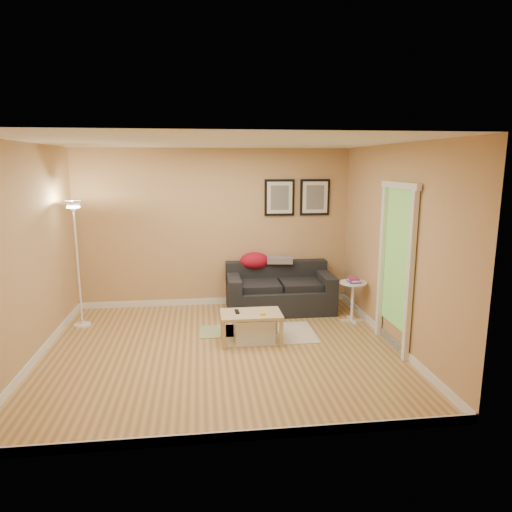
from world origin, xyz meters
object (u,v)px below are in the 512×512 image
(book_stack, at_px, (354,280))
(floor_lamp, at_px, (78,268))
(side_table, at_px, (352,302))
(coffee_table, at_px, (251,327))
(sofa, at_px, (280,288))
(storage_bin, at_px, (254,328))

(book_stack, distance_m, floor_lamp, 4.04)
(side_table, xyz_separation_m, book_stack, (0.00, -0.01, 0.34))
(coffee_table, xyz_separation_m, floor_lamp, (-2.41, 0.92, 0.67))
(sofa, xyz_separation_m, floor_lamp, (-3.02, -0.37, 0.50))
(floor_lamp, bearing_deg, coffee_table, -20.82)
(book_stack, relative_size, floor_lamp, 0.12)
(side_table, bearing_deg, coffee_table, -158.68)
(coffee_table, xyz_separation_m, side_table, (1.61, 0.63, 0.10))
(side_table, bearing_deg, storage_bin, -159.29)
(sofa, xyz_separation_m, coffee_table, (-0.61, -1.29, -0.17))
(storage_bin, height_order, book_stack, book_stack)
(storage_bin, xyz_separation_m, side_table, (1.57, 0.59, 0.14))
(coffee_table, bearing_deg, book_stack, 6.51)
(coffee_table, distance_m, book_stack, 1.79)
(storage_bin, bearing_deg, side_table, 20.71)
(sofa, bearing_deg, side_table, -33.47)
(sofa, height_order, coffee_table, sofa)
(floor_lamp, bearing_deg, side_table, -4.07)
(storage_bin, relative_size, floor_lamp, 0.30)
(storage_bin, height_order, side_table, side_table)
(floor_lamp, bearing_deg, storage_bin, -19.71)
(coffee_table, height_order, storage_bin, coffee_table)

